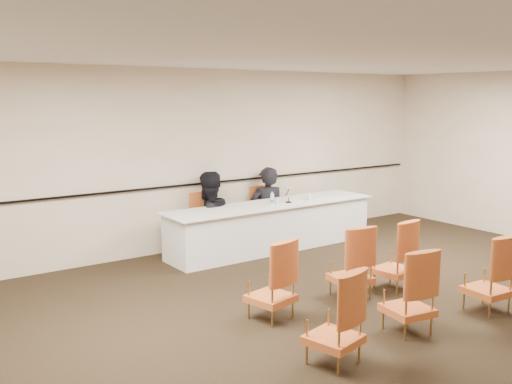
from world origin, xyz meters
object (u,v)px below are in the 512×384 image
aud_chair_front_left (271,279)px  aud_chair_front_mid (351,261)px  microphone (288,195)px  water_bottle (272,198)px  aud_chair_back_mid (408,290)px  panel_table (272,226)px  aud_chair_front_right (395,254)px  aud_chair_back_left (334,316)px  panelist_main_chair (267,213)px  aud_chair_back_right (488,272)px  panelist_second_chair (208,222)px  drinking_glass (277,201)px  coffee_cup (309,197)px  panelist_main (267,216)px  panelist_second (208,226)px

aud_chair_front_left → aud_chair_front_mid: bearing=-12.3°
microphone → water_bottle: microphone is taller
water_bottle → aud_chair_back_mid: size_ratio=0.23×
panel_table → aud_chair_front_right: 2.60m
aud_chair_back_left → microphone: bearing=44.1°
aud_chair_front_right → panelist_main_chair: bearing=80.1°
aud_chair_back_right → panel_table: bearing=99.7°
panelist_second_chair → aud_chair_front_left: bearing=-108.0°
drinking_glass → aud_chair_back_mid: (-0.92, -3.58, -0.35)m
water_bottle → panel_table: bearing=50.7°
panel_table → microphone: 0.59m
water_bottle → aud_chair_back_right: (0.46, -3.70, -0.40)m
aud_chair_front_left → aud_chair_front_right: (1.97, -0.10, 0.00)m
panelist_main_chair → panelist_second_chair: bearing=-180.0°
aud_chair_front_mid → aud_chair_back_mid: (-0.27, -1.15, 0.00)m
microphone → aud_chair_back_mid: bearing=-85.6°
aud_chair_front_right → aud_chair_back_right: size_ratio=1.00×
water_bottle → coffee_cup: bearing=-0.7°
panelist_main → aud_chair_back_left: bearing=77.7°
panelist_second_chair → drinking_glass: (0.97, -0.62, 0.35)m
microphone → aud_chair_back_mid: (-1.15, -3.56, -0.43)m
aud_chair_front_right → panelist_second_chair: bearing=101.8°
panelist_second_chair → coffee_cup: bearing=-22.0°
panel_table → panelist_second: bearing=148.2°
aud_chair_front_right → panelist_main: bearing=80.1°
panelist_main_chair → coffee_cup: panelist_main_chair is taller
aud_chair_back_left → aud_chair_back_right: size_ratio=1.00×
panelist_second_chair → microphone: microphone is taller
panelist_second_chair → aud_chair_back_left: same height
panelist_second_chair → water_bottle: size_ratio=4.43×
aud_chair_front_right → coffee_cup: bearing=69.7°
panelist_main → panelist_second_chair: bearing=17.0°
panelist_second_chair → aud_chair_front_left: 3.19m
panelist_second_chair → water_bottle: (0.86, -0.64, 0.40)m
panelist_second → aud_chair_front_right: panelist_second is taller
coffee_cup → aud_chair_back_mid: aud_chair_back_mid is taller
aud_chair_front_right → aud_chair_back_left: 2.44m
aud_chair_front_left → aud_chair_front_mid: size_ratio=1.00×
panelist_main_chair → panelist_second: size_ratio=0.52×
panel_table → aud_chair_front_right: bearing=-88.7°
water_bottle → drinking_glass: bearing=5.9°
water_bottle → aud_chair_front_left: bearing=-126.8°
panelist_second_chair → aud_chair_back_left: bearing=-105.4°
drinking_glass → aud_chair_front_mid: size_ratio=0.11×
aud_chair_front_right → aud_chair_back_left: same height
water_bottle → aud_chair_front_mid: (-0.55, -2.42, -0.40)m
water_bottle → aud_chair_front_right: size_ratio=0.23×
aud_chair_front_mid → panelist_second: bearing=104.4°
panelist_second_chair → coffee_cup: size_ratio=8.04×
water_bottle → aud_chair_front_mid: 2.51m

